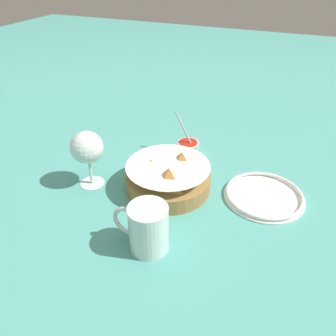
% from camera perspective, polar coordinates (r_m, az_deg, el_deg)
% --- Properties ---
extents(ground_plane, '(4.00, 4.00, 0.00)m').
position_cam_1_polar(ground_plane, '(0.81, 1.31, -4.17)').
color(ground_plane, teal).
extents(food_basket, '(0.21, 0.21, 0.09)m').
position_cam_1_polar(food_basket, '(0.81, 0.03, -1.64)').
color(food_basket, olive).
rests_on(food_basket, ground_plane).
extents(sauce_cup, '(0.08, 0.07, 0.13)m').
position_cam_1_polar(sauce_cup, '(0.96, 3.49, 3.75)').
color(sauce_cup, '#B7B7BC').
rests_on(sauce_cup, ground_plane).
extents(wine_glass, '(0.08, 0.08, 0.15)m').
position_cam_1_polar(wine_glass, '(0.81, -13.94, 3.25)').
color(wine_glass, silver).
rests_on(wine_glass, ground_plane).
extents(beer_mug, '(0.12, 0.08, 0.10)m').
position_cam_1_polar(beer_mug, '(0.65, -3.56, -10.61)').
color(beer_mug, silver).
rests_on(beer_mug, ground_plane).
extents(side_plate, '(0.19, 0.19, 0.01)m').
position_cam_1_polar(side_plate, '(0.82, 16.39, -4.58)').
color(side_plate, white).
rests_on(side_plate, ground_plane).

